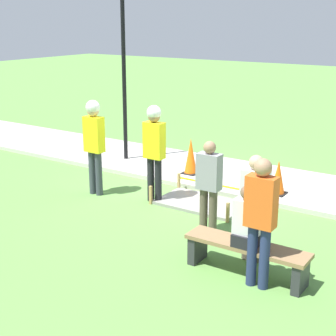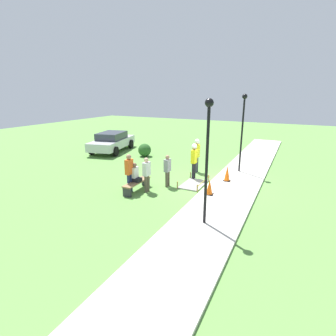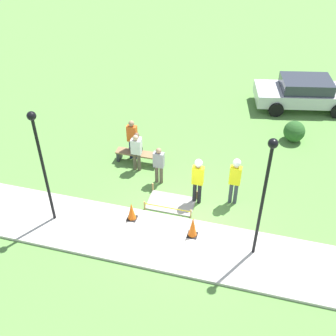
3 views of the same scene
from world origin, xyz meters
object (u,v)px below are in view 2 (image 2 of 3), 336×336
(traffic_cone_far_patch, at_px, (227,173))
(bystander_in_white_shirt, at_px, (167,169))
(worker_assistant, at_px, (197,152))
(lamppost_far, at_px, (207,146))
(person_seated_on_bench, at_px, (135,174))
(worker_supervisor, at_px, (194,158))
(parked_car_silver, at_px, (112,141))
(bystander_in_orange_shirt, at_px, (129,171))
(bystander_in_gray_shirt, at_px, (147,173))
(lamppost_near, at_px, (243,123))
(park_bench, at_px, (137,184))
(traffic_cone_near_patch, at_px, (210,187))

(traffic_cone_far_patch, xyz_separation_m, bystander_in_white_shirt, (-1.86, 2.49, 0.40))
(worker_assistant, distance_m, lamppost_far, 6.56)
(person_seated_on_bench, relative_size, worker_supervisor, 0.46)
(worker_assistant, xyz_separation_m, lamppost_far, (-5.84, -2.49, 1.64))
(worker_supervisor, xyz_separation_m, lamppost_far, (-4.58, -2.18, 1.66))
(worker_assistant, xyz_separation_m, parked_car_silver, (2.35, 7.94, -0.41))
(bystander_in_orange_shirt, bearing_deg, bystander_in_gray_shirt, -60.07)
(lamppost_near, bearing_deg, bystander_in_white_shirt, 145.37)
(park_bench, relative_size, bystander_in_gray_shirt, 1.09)
(traffic_cone_near_patch, distance_m, park_bench, 3.39)
(traffic_cone_far_patch, relative_size, park_bench, 0.45)
(lamppost_far, bearing_deg, traffic_cone_far_patch, 5.15)
(traffic_cone_near_patch, xyz_separation_m, lamppost_near, (4.22, -0.43, 2.45))
(bystander_in_orange_shirt, xyz_separation_m, bystander_in_gray_shirt, (0.40, -0.69, -0.11))
(traffic_cone_near_patch, xyz_separation_m, worker_assistant, (3.23, 1.83, 0.76))
(worker_assistant, bearing_deg, bystander_in_orange_shirt, 159.17)
(worker_supervisor, relative_size, worker_assistant, 0.98)
(bystander_in_white_shirt, relative_size, parked_car_silver, 0.32)
(park_bench, distance_m, lamppost_far, 4.98)
(person_seated_on_bench, bearing_deg, lamppost_far, -113.43)
(bystander_in_orange_shirt, xyz_separation_m, lamppost_far, (-1.48, -4.15, 1.80))
(parked_car_silver, bearing_deg, traffic_cone_far_patch, -120.89)
(lamppost_near, xyz_separation_m, lamppost_far, (-6.83, -0.24, -0.05))
(bystander_in_white_shirt, bearing_deg, bystander_in_orange_shirt, 139.98)
(bystander_in_orange_shirt, distance_m, bystander_in_white_shirt, 1.91)
(lamppost_far, relative_size, parked_car_silver, 0.84)
(bystander_in_gray_shirt, bearing_deg, traffic_cone_far_patch, -45.99)
(traffic_cone_near_patch, height_order, lamppost_far, lamppost_far)
(bystander_in_white_shirt, distance_m, lamppost_near, 5.13)
(traffic_cone_far_patch, distance_m, bystander_in_gray_shirt, 4.23)
(bystander_in_gray_shirt, bearing_deg, worker_supervisor, -25.43)
(park_bench, distance_m, lamppost_near, 6.78)
(lamppost_far, bearing_deg, person_seated_on_bench, 66.57)
(traffic_cone_near_patch, xyz_separation_m, bystander_in_gray_shirt, (-0.74, 2.80, 0.48))
(traffic_cone_far_patch, bearing_deg, bystander_in_gray_shirt, 134.01)
(worker_assistant, relative_size, bystander_in_orange_shirt, 1.08)
(person_seated_on_bench, relative_size, bystander_in_gray_shirt, 0.54)
(person_seated_on_bench, bearing_deg, worker_assistant, -20.02)
(bystander_in_orange_shirt, bearing_deg, lamppost_far, -109.61)
(traffic_cone_near_patch, height_order, worker_assistant, worker_assistant)
(lamppost_near, bearing_deg, bystander_in_gray_shirt, 146.94)
(person_seated_on_bench, bearing_deg, bystander_in_white_shirt, -41.33)
(park_bench, bearing_deg, bystander_in_gray_shirt, -75.00)
(bystander_in_gray_shirt, xyz_separation_m, parked_car_silver, (6.31, 6.97, -0.13))
(lamppost_far, bearing_deg, parked_car_silver, 51.87)
(worker_assistant, bearing_deg, bystander_in_gray_shirt, 166.23)
(park_bench, bearing_deg, lamppost_far, -113.92)
(person_seated_on_bench, xyz_separation_m, bystander_in_orange_shirt, (-0.25, 0.16, 0.21))
(park_bench, height_order, person_seated_on_bench, person_seated_on_bench)
(park_bench, height_order, lamppost_far, lamppost_far)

